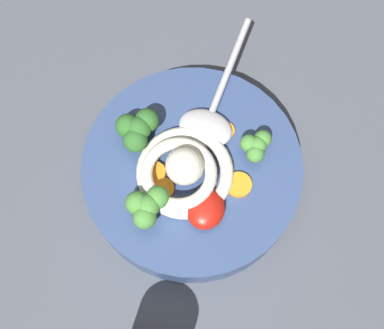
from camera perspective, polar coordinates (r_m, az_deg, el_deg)
table_slab at (r=60.75cm, az=-1.70°, el=-1.00°), size 95.60×95.60×3.65cm
soup_bowl at (r=56.04cm, az=0.00°, el=-0.86°), size 24.24×24.24×5.14cm
noodle_pile at (r=51.94cm, az=-1.02°, el=-0.75°), size 11.47×11.25×4.61cm
soup_spoon at (r=55.02cm, az=2.05°, el=5.46°), size 17.40×6.29×1.60cm
chili_sauce_dollop at (r=51.21cm, az=1.56°, el=-5.12°), size 4.45×4.00×2.00cm
broccoli_floret_center at (r=52.81cm, az=-6.32°, el=4.10°), size 5.12×4.40×4.05cm
broccoli_floret_far at (r=50.09cm, az=-5.25°, el=-4.75°), size 4.72×4.06×3.73cm
broccoli_floret_near_spoon at (r=52.93cm, az=7.41°, el=2.21°), size 3.75×3.23×2.97cm
carrot_slice_right at (r=53.13cm, az=-4.31°, el=-0.96°), size 2.39×2.39×0.75cm
carrot_slice_extra_a at (r=52.91cm, az=5.41°, el=-2.34°), size 2.80×2.80×0.54cm
carrot_slice_rear at (r=52.51cm, az=-3.00°, el=-2.92°), size 2.32×2.32×0.68cm
carrot_slice_beside_noodles at (r=55.06cm, az=3.89°, el=3.92°), size 2.01×2.01×0.46cm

